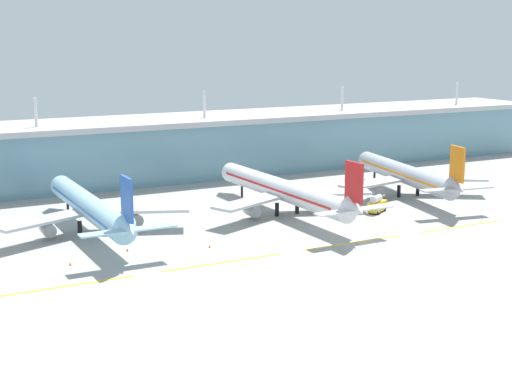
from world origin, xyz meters
The scene contains 15 objects.
ground_plane centered at (0.00, 0.00, 0.00)m, with size 600.00×600.00×0.00m, color #9E9E99.
terminal_building centered at (0.00, 102.46, 10.45)m, with size 288.00×34.00×29.49m.
airliner_near centered at (-55.17, 41.67, 6.45)m, with size 48.80×67.92×18.90m.
airliner_middle centered at (-2.82, 37.09, 6.46)m, with size 48.78×72.16×18.90m.
airliner_far centered at (42.04, 40.73, 6.45)m, with size 47.99×63.97×18.90m.
taxiway_stripe_west centered at (-71.00, 3.81, 0.02)m, with size 28.00×0.70×0.04m, color yellow.
taxiway_stripe_mid_west centered at (-37.00, 3.81, 0.02)m, with size 28.00×0.70×0.04m, color yellow.
taxiway_stripe_centre centered at (-3.00, 3.81, 0.02)m, with size 28.00×0.70×0.04m, color yellow.
taxiway_stripe_mid_east centered at (31.00, 3.81, 0.02)m, with size 28.00×0.70×0.04m, color yellow.
pushback_tug centered at (14.23, 32.11, 1.10)m, with size 3.11×4.73×1.85m.
baggage_cart centered at (19.99, 25.93, 1.26)m, with size 3.57×3.98×2.48m.
fuel_truck centered at (20.50, 26.41, 2.26)m, with size 7.57×5.70×4.95m.
safety_cone_left_wingtip centered at (-52.43, 21.68, 0.35)m, with size 0.56×0.56×0.70m, color orange.
safety_cone_nose_front centered at (-66.51, 16.95, 0.35)m, with size 0.56×0.56×0.70m, color orange.
safety_cone_right_wingtip centered at (-34.73, 15.76, 0.35)m, with size 0.56×0.56×0.70m, color orange.
Camera 1 is at (-101.94, -135.65, 47.48)m, focal length 52.43 mm.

